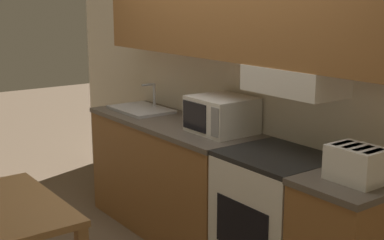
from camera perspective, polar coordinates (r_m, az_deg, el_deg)
name	(u,v)px	position (r m, az deg, el deg)	size (l,w,h in m)	color
wall_back	(243,46)	(3.74, 5.48, 7.83)	(5.17, 0.38, 2.55)	silver
lower_counter_main	(172,176)	(4.28, -2.20, -6.00)	(1.66, 0.59, 0.91)	#936033
stove_range	(275,224)	(3.45, 8.85, -10.94)	(0.64, 0.57, 0.91)	white
microwave	(222,115)	(3.77, 3.18, 0.58)	(0.42, 0.38, 0.25)	white
toaster	(357,164)	(2.89, 17.16, -4.48)	(0.29, 0.21, 0.19)	white
sink_basin	(141,109)	(4.53, -5.49, 1.19)	(0.55, 0.37, 0.23)	#B7BABF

